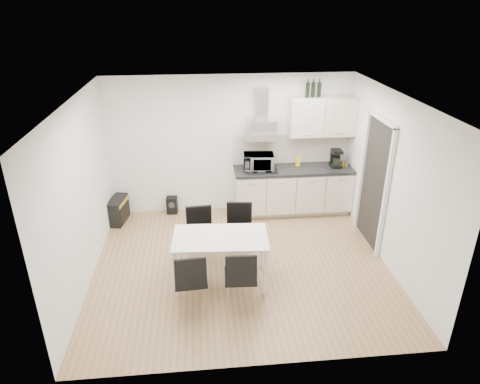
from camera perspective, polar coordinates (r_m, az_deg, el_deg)
The scene contains 15 objects.
ground at distance 6.78m, azimuth 0.18°, elevation -9.73°, with size 4.50×4.50×0.00m, color #AA8357.
wall_back at distance 7.99m, azimuth -1.29°, elevation 6.24°, with size 4.50×0.10×2.60m, color white.
wall_front at distance 4.41m, azimuth 2.91°, elevation -10.42°, with size 4.50×0.10×2.60m, color white.
wall_left at distance 6.33m, azimuth -20.51°, elevation -0.53°, with size 0.10×4.00×2.60m, color white.
wall_right at distance 6.73m, azimuth 19.62°, elevation 1.10°, with size 0.10×4.00×2.60m, color white.
ceiling at distance 5.72m, azimuth 0.21°, elevation 12.28°, with size 4.50×4.50×0.00m, color white.
doorway at distance 7.27m, azimuth 17.33°, elevation 1.02°, with size 0.08×1.04×2.10m, color white.
kitchenette at distance 8.08m, azimuth 7.30°, elevation 2.70°, with size 2.22×0.64×2.52m.
dining_table at distance 6.09m, azimuth -2.64°, elevation -6.69°, with size 1.38×0.84×0.75m.
chair_far_left at distance 6.68m, azimuth -5.28°, elevation -5.90°, with size 0.44×0.50×0.88m, color black, non-canonical shape.
chair_far_right at distance 6.77m, azimuth -0.10°, elevation -5.36°, with size 0.44×0.50×0.88m, color black, non-canonical shape.
chair_near_left at distance 5.76m, azimuth -6.59°, elevation -11.54°, with size 0.44×0.50×0.88m, color black, non-canonical shape.
chair_near_right at distance 5.78m, azimuth 0.06°, elevation -11.22°, with size 0.44×0.50×0.88m, color black, non-canonical shape.
guitar_amp at distance 8.20m, azimuth -15.91°, elevation -2.34°, with size 0.34×0.59×0.46m.
floor_speaker at distance 8.33m, azimuth -9.05°, elevation -1.73°, with size 0.20×0.18×0.33m, color black.
Camera 1 is at (-0.58, -5.56, 3.83)m, focal length 32.00 mm.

